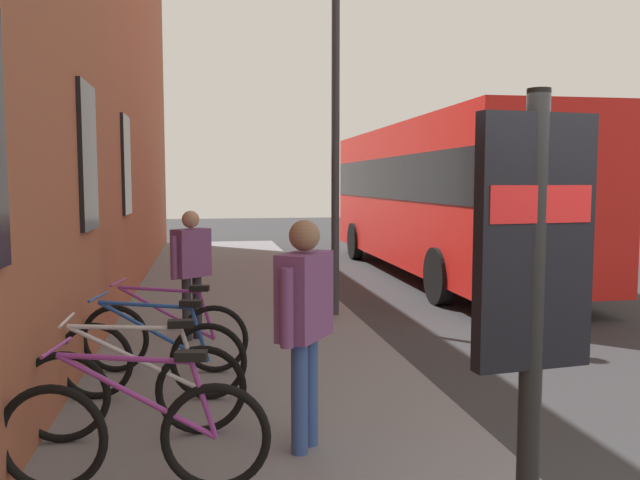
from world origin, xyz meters
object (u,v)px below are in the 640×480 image
at_px(pedestrian_near_bus, 191,261).
at_px(street_lamp, 336,105).
at_px(bicycle_mid_rack, 166,336).
at_px(city_bus, 440,191).
at_px(bicycle_nearest_sign, 136,434).
at_px(bicycle_beside_lamp, 134,390).
at_px(pedestrian_crossing_street, 305,311).
at_px(transit_info_sign, 533,277).
at_px(bicycle_leaning_wall, 152,358).

bearing_deg(pedestrian_near_bus, street_lamp, -60.21).
relative_size(bicycle_mid_rack, city_bus, 0.17).
relative_size(bicycle_nearest_sign, city_bus, 0.17).
bearing_deg(city_bus, bicycle_mid_rack, 141.24).
height_order(bicycle_nearest_sign, pedestrian_near_bus, pedestrian_near_bus).
bearing_deg(bicycle_beside_lamp, street_lamp, -29.59).
bearing_deg(bicycle_nearest_sign, street_lamp, -24.22).
distance_m(bicycle_nearest_sign, street_lamp, 6.43).
bearing_deg(bicycle_mid_rack, pedestrian_crossing_street, -152.51).
relative_size(transit_info_sign, street_lamp, 0.45).
bearing_deg(city_bus, pedestrian_near_bus, 136.16).
bearing_deg(bicycle_nearest_sign, transit_info_sign, -131.27).
relative_size(bicycle_nearest_sign, street_lamp, 0.33).
relative_size(bicycle_beside_lamp, pedestrian_crossing_street, 1.02).
xyz_separation_m(bicycle_mid_rack, pedestrian_crossing_street, (-2.20, -1.15, 0.67)).
distance_m(bicycle_beside_lamp, pedestrian_crossing_street, 1.51).
bearing_deg(bicycle_mid_rack, bicycle_beside_lamp, 175.61).
height_order(city_bus, street_lamp, street_lamp).
height_order(bicycle_mid_rack, pedestrian_crossing_street, pedestrian_crossing_street).
xyz_separation_m(bicycle_leaning_wall, street_lamp, (3.47, -2.42, 2.75)).
height_order(bicycle_leaning_wall, street_lamp, street_lamp).
bearing_deg(transit_info_sign, bicycle_nearest_sign, 48.73).
bearing_deg(bicycle_mid_rack, street_lamp, -41.94).
bearing_deg(pedestrian_crossing_street, bicycle_mid_rack, 27.49).
bearing_deg(transit_info_sign, city_bus, -18.64).
relative_size(bicycle_leaning_wall, transit_info_sign, 0.73).
height_order(bicycle_leaning_wall, pedestrian_near_bus, pedestrian_near_bus).
xyz_separation_m(pedestrian_near_bus, street_lamp, (1.20, -2.10, 2.14)).
bearing_deg(bicycle_nearest_sign, pedestrian_near_bus, -3.91).
height_order(bicycle_mid_rack, street_lamp, street_lamp).
bearing_deg(street_lamp, pedestrian_near_bus, 119.79).
xyz_separation_m(bicycle_nearest_sign, bicycle_leaning_wall, (1.83, 0.04, 0.00)).
bearing_deg(bicycle_leaning_wall, bicycle_mid_rack, -4.55).
height_order(bicycle_beside_lamp, street_lamp, street_lamp).
relative_size(pedestrian_near_bus, pedestrian_crossing_street, 0.95).
bearing_deg(bicycle_nearest_sign, bicycle_beside_lamp, 6.43).
distance_m(city_bus, street_lamp, 5.68).
relative_size(bicycle_nearest_sign, transit_info_sign, 0.73).
height_order(bicycle_nearest_sign, bicycle_leaning_wall, same).
height_order(bicycle_nearest_sign, bicycle_beside_lamp, same).
xyz_separation_m(bicycle_leaning_wall, bicycle_mid_rack, (0.85, -0.07, 0.00)).
relative_size(transit_info_sign, pedestrian_crossing_street, 1.39).
distance_m(bicycle_leaning_wall, pedestrian_crossing_street, 1.94).
height_order(bicycle_leaning_wall, bicycle_mid_rack, same).
distance_m(bicycle_nearest_sign, transit_info_sign, 2.75).
distance_m(bicycle_nearest_sign, bicycle_beside_lamp, 0.92).
distance_m(city_bus, pedestrian_crossing_street, 10.31).
distance_m(bicycle_beside_lamp, street_lamp, 5.74).
bearing_deg(bicycle_mid_rack, transit_info_sign, -157.07).
distance_m(city_bus, pedestrian_near_bus, 7.84).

